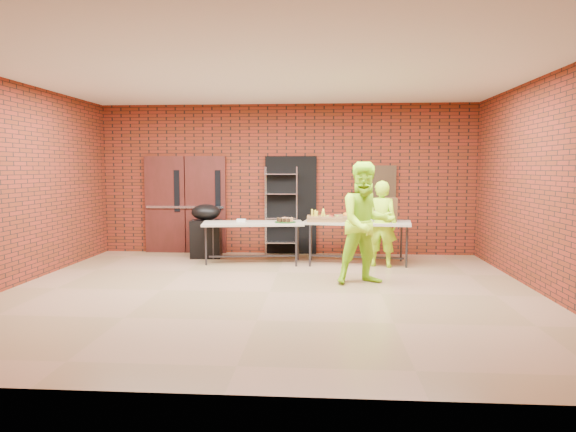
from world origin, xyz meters
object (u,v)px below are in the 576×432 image
object	(u,v)px
covered_grill	(206,231)
volunteer_woman	(381,224)
table_left	(253,226)
volunteer_man	(366,223)
wire_rack	(281,211)
table_right	(357,225)
coffee_dispenser	(387,209)

from	to	relation	value
covered_grill	volunteer_woman	bearing A→B (deg)	-17.23
table_left	volunteer_man	world-z (taller)	volunteer_man
wire_rack	table_right	size ratio (longest dim) A/B	0.89
volunteer_man	coffee_dispenser	bearing A→B (deg)	55.85
coffee_dispenser	covered_grill	world-z (taller)	coffee_dispenser
volunteer_woman	volunteer_man	size ratio (longest dim) A/B	0.83
table_right	volunteer_man	world-z (taller)	volunteer_man
volunteer_woman	volunteer_man	distance (m)	1.50
volunteer_man	wire_rack	bearing A→B (deg)	103.84
table_right	covered_grill	world-z (taller)	covered_grill
covered_grill	coffee_dispenser	bearing A→B (deg)	-11.56
table_right	volunteer_man	xyz separation A→B (m)	(0.03, -1.68, 0.22)
table_left	table_right	distance (m)	2.01
covered_grill	table_left	bearing A→B (deg)	-32.14
table_left	volunteer_woman	bearing A→B (deg)	-12.93
wire_rack	table_right	world-z (taller)	wire_rack
table_left	table_right	xyz separation A→B (m)	(2.01, 0.03, 0.03)
covered_grill	volunteer_woman	world-z (taller)	volunteer_woman
table_left	table_right	size ratio (longest dim) A/B	0.96
table_left	wire_rack	bearing A→B (deg)	56.76
table_left	volunteer_man	bearing A→B (deg)	-46.78
table_right	covered_grill	xyz separation A→B (m)	(-3.07, 0.51, -0.21)
coffee_dispenser	volunteer_man	xyz separation A→B (m)	(-0.55, -1.77, -0.08)
table_left	covered_grill	bearing A→B (deg)	145.03
volunteer_man	volunteer_woman	bearing A→B (deg)	57.52
volunteer_woman	wire_rack	bearing A→B (deg)	-14.36
table_left	coffee_dispenser	xyz separation A→B (m)	(2.59, 0.12, 0.32)
volunteer_woman	volunteer_man	world-z (taller)	volunteer_man
volunteer_woman	covered_grill	bearing A→B (deg)	4.79
table_right	volunteer_woman	bearing A→B (deg)	-22.05
table_right	coffee_dispenser	size ratio (longest dim) A/B	4.68
covered_grill	volunteer_man	world-z (taller)	volunteer_man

